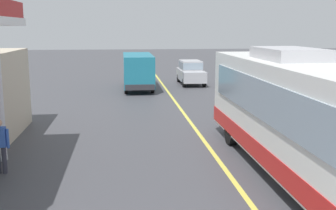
# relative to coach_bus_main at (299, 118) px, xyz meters

# --- Properties ---
(ground) EXTENTS (120.00, 120.00, 0.00)m
(ground) POSITION_rel_coach_bus_main_xyz_m (-2.01, 13.03, -1.72)
(ground) COLOR #424247
(lane_divider_stripe) EXTENTS (0.16, 50.00, 0.01)m
(lane_divider_stripe) POSITION_rel_coach_bus_main_xyz_m (-2.01, 8.03, -1.72)
(lane_divider_stripe) COLOR #D8CC4C
(lane_divider_stripe) RESTS_ON ground
(coach_bus_main) EXTENTS (2.60, 11.04, 3.69)m
(coach_bus_main) POSITION_rel_coach_bus_main_xyz_m (0.00, 0.00, 0.00)
(coach_bus_main) COLOR white
(coach_bus_main) RESTS_ON ground
(minibus_opposing_lane) EXTENTS (2.04, 6.13, 2.44)m
(minibus_opposing_lane) POSITION_rel_coach_bus_main_xyz_m (-3.98, 17.96, -0.25)
(minibus_opposing_lane) COLOR teal
(minibus_opposing_lane) RESTS_ON ground
(pedestrian_near_pump) EXTENTS (0.55, 0.22, 1.66)m
(pedestrian_near_pump) POSITION_rel_coach_bus_main_xyz_m (-8.75, 1.02, -0.79)
(pedestrian_near_pump) COLOR #33333F
(pedestrian_near_pump) RESTS_ON ground
(car_trailing_behind_bus) EXTENTS (1.70, 4.20, 1.82)m
(car_trailing_behind_bus) POSITION_rel_coach_bus_main_xyz_m (0.17, 20.02, -0.71)
(car_trailing_behind_bus) COLOR #B2B2B7
(car_trailing_behind_bus) RESTS_ON ground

